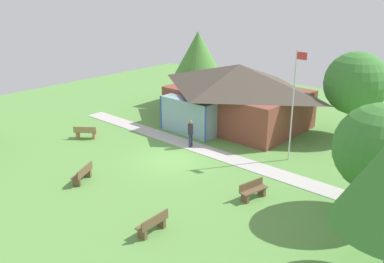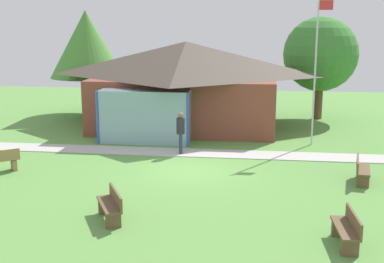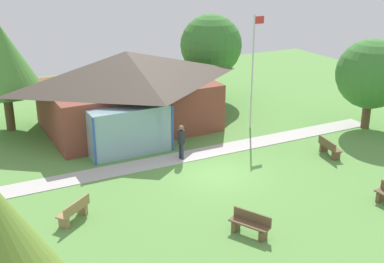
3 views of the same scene
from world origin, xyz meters
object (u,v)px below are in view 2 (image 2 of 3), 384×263
Objects in this scene: flagpole at (316,66)px; bench_front_center at (111,206)px; tree_behind_pavilion_left at (87,44)px; bench_front_right at (347,230)px; pavilion at (184,83)px; bench_mid_right at (361,171)px; tree_behind_pavilion_right at (321,54)px; visitor_on_path at (181,130)px.

bench_front_center is (-6.41, -9.52, -3.07)m from flagpole.
flagpole reaches higher than tree_behind_pavilion_left.
pavilion is at bearing 20.42° from bench_front_right.
pavilion is 6.79m from tree_behind_pavilion_left.
bench_mid_right is 17.59m from tree_behind_pavilion_left.
tree_behind_pavilion_right reaches higher than bench_front_right.
pavilion is 6.43× the size of bench_front_center.
bench_front_right is at bearing -94.14° from tree_behind_pavilion_right.
bench_front_right is 20.44m from tree_behind_pavilion_left.
bench_front_center is at bearing -49.59° from bench_mid_right.
bench_front_center is 0.26× the size of tree_behind_pavilion_left.
visitor_on_path is at bearing -33.88° from bench_front_center.
bench_front_center is at bearing -114.96° from tree_behind_pavilion_right.
flagpole is 1.14× the size of tree_behind_pavilion_right.
bench_front_center is 0.28× the size of tree_behind_pavilion_right.
tree_behind_pavilion_right is at bearing 23.82° from pavilion.
visitor_on_path is at bearing -51.29° from tree_behind_pavilion_left.
tree_behind_pavilion_right reaches higher than bench_mid_right.
bench_mid_right is at bearing -40.20° from tree_behind_pavilion_left.
tree_behind_pavilion_right is (1.20, 16.66, 3.14)m from bench_front_right.
bench_front_center is 0.99× the size of bench_mid_right.
bench_front_right is 0.27× the size of tree_behind_pavilion_right.
bench_front_center is 17.69m from tree_behind_pavilion_right.
tree_behind_pavilion_right reaches higher than pavilion.
visitor_on_path reaches higher than bench_mid_right.
tree_behind_pavilion_left is (-6.55, 8.17, 3.01)m from visitor_on_path.
visitor_on_path is 10.89m from tree_behind_pavilion_left.
tree_behind_pavilion_left is at bearing -178.32° from tree_behind_pavilion_right.
flagpole reaches higher than bench_front_right.
bench_front_right is at bearing -3.95° from bench_mid_right.
flagpole is 11.88m from bench_front_center.
flagpole is 6.16m from bench_mid_right.
pavilion is at bearing -28.24° from bench_front_center.
tree_behind_pavilion_left is at bearing -6.71° from bench_front_center.
bench_mid_right is at bearing -87.10° from bench_front_center.
tree_behind_pavilion_right reaches higher than bench_front_center.
pavilion is 1.77× the size of tree_behind_pavilion_right.
tree_behind_pavilion_left is at bearing -148.01° from visitor_on_path.
bench_front_right is 17.00m from tree_behind_pavilion_right.
pavilion is 11.19m from bench_mid_right.
bench_front_right is (-1.34, -5.17, 0.00)m from bench_mid_right.
pavilion is 7.81m from tree_behind_pavilion_right.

